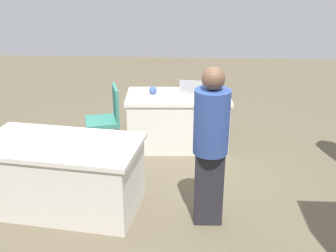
{
  "coord_description": "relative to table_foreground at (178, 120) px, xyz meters",
  "views": [
    {
      "loc": [
        -0.26,
        3.97,
        2.53
      ],
      "look_at": [
        -0.04,
        0.01,
        0.9
      ],
      "focal_mm": 43.75,
      "sensor_mm": 36.0,
      "label": 1
    }
  ],
  "objects": [
    {
      "name": "table_foreground",
      "position": [
        0.0,
        0.0,
        0.0
      ],
      "size": [
        1.48,
        0.85,
        0.76
      ],
      "rotation": [
        0.0,
        0.0,
        0.05
      ],
      "color": "silver",
      "rests_on": "ground"
    },
    {
      "name": "table_mid_left",
      "position": [
        1.18,
        1.67,
        0.0
      ],
      "size": [
        1.76,
        1.09,
        0.76
      ],
      "rotation": [
        0.0,
        0.0,
        -0.14
      ],
      "color": "silver",
      "rests_on": "ground"
    },
    {
      "name": "person_attendee_browsing",
      "position": [
        -0.37,
        1.86,
        0.52
      ],
      "size": [
        0.35,
        0.35,
        1.63
      ],
      "rotation": [
        0.0,
        0.0,
        0.03
      ],
      "color": "#26262D",
      "rests_on": "ground"
    },
    {
      "name": "laptop_silver",
      "position": [
        -0.16,
        0.03,
        0.42
      ],
      "size": [
        0.35,
        0.33,
        0.21
      ],
      "rotation": [
        0.0,
        0.0,
        -0.14
      ],
      "color": "silver",
      "rests_on": "table_foreground"
    },
    {
      "name": "scissors_red",
      "position": [
        -0.51,
        -0.0,
        0.38
      ],
      "size": [
        0.16,
        0.14,
        0.01
      ],
      "primitive_type": "cube",
      "rotation": [
        0.0,
        0.0,
        0.69
      ],
      "color": "red",
      "rests_on": "table_foreground"
    },
    {
      "name": "ground_plane",
      "position": [
        0.1,
        1.47,
        -0.38
      ],
      "size": [
        14.4,
        14.4,
        0.0
      ],
      "primitive_type": "plane",
      "color": "brown"
    },
    {
      "name": "yarn_ball",
      "position": [
        0.36,
        -0.03,
        0.43
      ],
      "size": [
        0.11,
        0.11,
        0.11
      ],
      "primitive_type": "sphere",
      "color": "#3F5999",
      "rests_on": "table_foreground"
    },
    {
      "name": "chair_tucked_left",
      "position": [
        0.95,
        0.32,
        0.16
      ],
      "size": [
        0.55,
        0.55,
        0.95
      ],
      "rotation": [
        0.0,
        0.0,
        -1.29
      ],
      "color": "#9E9993",
      "rests_on": "ground"
    }
  ]
}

